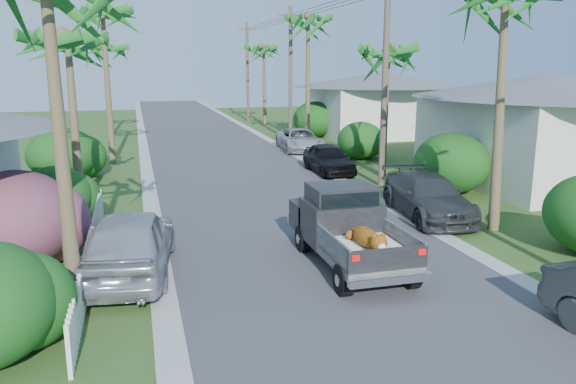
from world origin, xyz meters
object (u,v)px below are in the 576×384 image
object	(u,v)px
parked_car_rd	(300,140)
utility_pole_b	(385,80)
parked_car_rf	(329,159)
utility_pole_d	(248,71)
palm_l_d	(105,47)
utility_pole_c	(291,74)
house_right_near	(544,133)
parked_car_rm	(428,197)
palm_r_d	(264,47)
palm_r_c	(308,18)
house_right_far	(378,107)
pickup_truck	(345,225)
palm_l_c	(102,10)
palm_r_b	(388,48)
palm_l_b	(67,37)
parked_car_ln	(130,243)

from	to	relation	value
parked_car_rd	utility_pole_b	bearing A→B (deg)	-83.50
parked_car_rf	utility_pole_d	xyz separation A→B (m)	(1.25, 26.58, 3.89)
palm_l_d	utility_pole_c	size ratio (longest dim) A/B	0.86
parked_car_rd	house_right_near	distance (m)	14.24
utility_pole_b	utility_pole_d	bearing A→B (deg)	90.00
parked_car_rm	palm_r_d	size ratio (longest dim) A/B	0.63
house_right_near	utility_pole_c	size ratio (longest dim) A/B	1.00
palm_r_c	utility_pole_b	world-z (taller)	palm_r_c
house_right_far	utility_pole_b	distance (m)	18.71
palm_r_d	house_right_near	distance (m)	29.10
pickup_truck	palm_l_c	size ratio (longest dim) A/B	0.56
palm_r_d	utility_pole_d	distance (m)	3.79
palm_r_b	utility_pole_c	world-z (taller)	utility_pole_c
palm_r_d	house_right_far	size ratio (longest dim) A/B	0.89
palm_r_c	utility_pole_b	bearing A→B (deg)	-92.64
parked_car_rd	parked_car_rm	bearing A→B (deg)	-86.71
parked_car_rm	utility_pole_c	xyz separation A→B (m)	(0.60, 20.18, 3.87)
pickup_truck	palm_r_c	distance (m)	23.48
pickup_truck	parked_car_rd	world-z (taller)	pickup_truck
palm_l_b	pickup_truck	bearing A→B (deg)	-46.08
pickup_truck	palm_l_b	bearing A→B (deg)	133.92
utility_pole_b	utility_pole_c	world-z (taller)	same
palm_r_d	utility_pole_d	xyz separation A→B (m)	(-0.90, 3.00, -2.14)
palm_r_b	house_right_far	world-z (taller)	palm_r_b
palm_l_b	utility_pole_d	size ratio (longest dim) A/B	0.82
parked_car_rf	house_right_near	world-z (taller)	house_right_near
pickup_truck	parked_car_rf	world-z (taller)	pickup_truck
palm_l_c	house_right_far	xyz separation A→B (m)	(19.00, 8.00, -5.79)
parked_car_rf	palm_l_c	size ratio (longest dim) A/B	0.45
parked_car_rf	utility_pole_d	distance (m)	26.89
parked_car_rd	palm_l_c	xyz separation A→B (m)	(-11.00, -1.68, 7.23)
parked_car_rf	utility_pole_c	xyz separation A→B (m)	(1.25, 11.58, 3.89)
utility_pole_b	pickup_truck	bearing A→B (deg)	-120.07
palm_r_d	utility_pole_c	xyz separation A→B (m)	(-0.90, -12.00, -2.14)
parked_car_rm	utility_pole_d	xyz separation A→B (m)	(0.60, 35.18, 3.87)
parked_car_rm	house_right_far	bearing A→B (deg)	76.29
palm_l_b	house_right_far	bearing A→B (deg)	42.27
pickup_truck	palm_l_d	bearing A→B (deg)	103.43
palm_r_b	parked_car_rm	bearing A→B (deg)	-102.55
house_right_near	palm_r_b	bearing A→B (deg)	154.89
parked_car_rm	house_right_far	xyz separation A→B (m)	(8.00, 22.18, 1.39)
house_right_near	utility_pole_d	size ratio (longest dim) A/B	1.00
house_right_far	utility_pole_c	world-z (taller)	utility_pole_c
pickup_truck	parked_car_rd	bearing A→B (deg)	77.14
utility_pole_b	palm_l_b	bearing A→B (deg)	-175.39
utility_pole_d	palm_l_c	bearing A→B (deg)	-118.92
pickup_truck	utility_pole_d	bearing A→B (deg)	82.61
palm_r_c	utility_pole_c	size ratio (longest dim) A/B	1.04
palm_l_c	palm_r_c	bearing A→B (deg)	18.15
parked_car_ln	utility_pole_b	world-z (taller)	utility_pole_b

